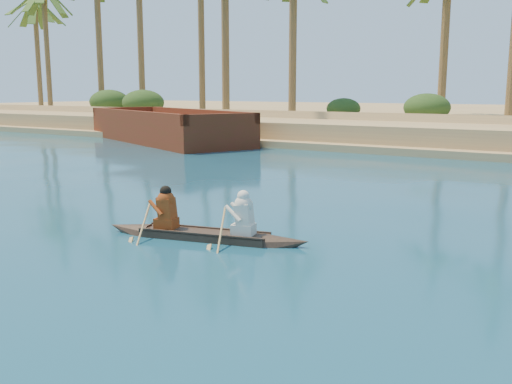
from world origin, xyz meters
The scene contains 2 objects.
canoe centered at (-8.00, 4.85, 0.24)m, with size 4.56×1.64×1.25m.
barge_left centered at (-23.87, 22.00, 0.79)m, with size 14.21×9.65×2.26m.
Camera 1 is at (-0.88, -4.43, 3.09)m, focal length 40.00 mm.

